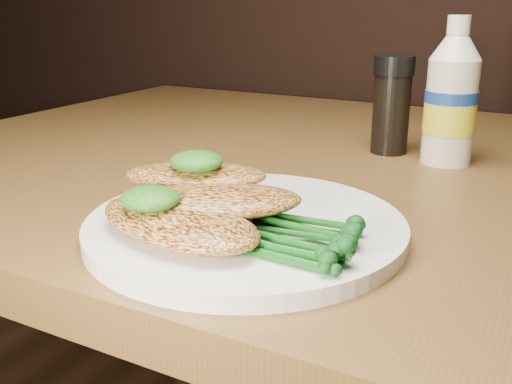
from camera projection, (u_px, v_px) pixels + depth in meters
The scene contains 9 objects.
plate at pixel (246, 227), 0.48m from camera, with size 0.26×0.26×0.01m, color white.
chicken_front at pixel (178, 221), 0.44m from camera, with size 0.15×0.08×0.02m, color #C58D3E.
chicken_mid at pixel (214, 201), 0.46m from camera, with size 0.14×0.07×0.02m, color #C58D3E.
chicken_back at pixel (195, 175), 0.51m from camera, with size 0.12×0.06×0.02m, color #C58D3E.
pesto_front at pixel (150, 199), 0.44m from camera, with size 0.05×0.04×0.02m, color #123507.
pesto_back at pixel (196, 161), 0.49m from camera, with size 0.05×0.04×0.02m, color #123507.
broccolini_bundle at pixel (288, 230), 0.43m from camera, with size 0.13×0.10×0.02m, color #104D13, non-canonical shape.
mayo_bottle at pixel (452, 92), 0.67m from camera, with size 0.06×0.06×0.17m, color beige, non-canonical shape.
pepper_grinder at pixel (391, 105), 0.72m from camera, with size 0.05×0.05×0.12m, color black, non-canonical shape.
Camera 1 is at (0.19, 0.40, 0.94)m, focal length 41.53 mm.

